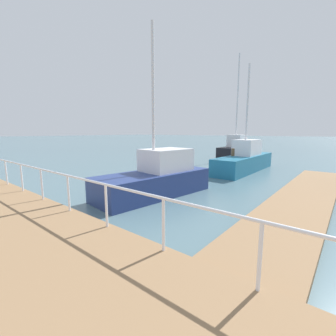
% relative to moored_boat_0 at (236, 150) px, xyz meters
% --- Properties ---
extents(ground_plane, '(300.00, 300.00, 0.00)m').
position_rel_moored_boat_0_xyz_m(ground_plane, '(-14.77, 3.55, -0.95)').
color(ground_plane, slate).
extents(floating_dock, '(14.37, 2.00, 0.18)m').
position_rel_moored_boat_0_xyz_m(floating_dock, '(-11.08, -7.42, -0.86)').
color(floating_dock, '#93704C').
rests_on(floating_dock, ground_plane).
extents(boardwalk_railing, '(0.06, 30.66, 1.08)m').
position_rel_moored_boat_0_xyz_m(boardwalk_railing, '(-17.92, -6.96, 0.30)').
color(boardwalk_railing, white).
rests_on(boardwalk_railing, boardwalk).
extents(dock_piling_2, '(0.25, 0.25, 1.58)m').
position_rel_moored_boat_0_xyz_m(dock_piling_2, '(-6.42, -2.50, -0.16)').
color(dock_piling_2, brown).
rests_on(dock_piling_2, ground_plane).
extents(moored_boat_0, '(5.16, 1.90, 9.68)m').
position_rel_moored_boat_0_xyz_m(moored_boat_0, '(0.00, 0.00, 0.00)').
color(moored_boat_0, black).
rests_on(moored_boat_0, ground_plane).
extents(moored_boat_4, '(5.36, 2.52, 6.89)m').
position_rel_moored_boat_0_xyz_m(moored_boat_4, '(-13.94, -2.33, -0.20)').
color(moored_boat_4, navy).
rests_on(moored_boat_4, ground_plane).
extents(moored_boat_5, '(7.10, 1.67, 7.05)m').
position_rel_moored_boat_0_xyz_m(moored_boat_5, '(-5.60, -3.03, -0.17)').
color(moored_boat_5, '#1E6B8C').
rests_on(moored_boat_5, ground_plane).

